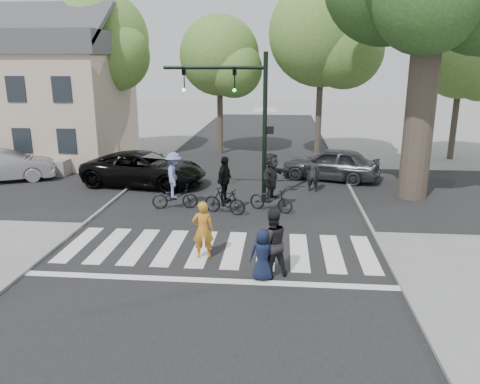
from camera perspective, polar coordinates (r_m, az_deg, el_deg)
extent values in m
plane|color=gray|center=(13.73, -3.25, -8.54)|extent=(120.00, 120.00, 0.00)
cube|color=black|center=(18.37, -0.99, -2.20)|extent=(10.00, 70.00, 0.01)
cube|color=black|center=(21.23, -0.13, 0.26)|extent=(70.00, 10.00, 0.01)
cube|color=gray|center=(19.53, -15.89, -1.58)|extent=(0.10, 70.00, 0.10)
cube|color=gray|center=(18.53, 14.75, -2.42)|extent=(0.10, 70.00, 0.10)
cube|color=silver|center=(15.86, -19.10, -6.00)|extent=(0.55, 3.00, 0.01)
cube|color=silver|center=(15.48, -15.70, -6.23)|extent=(0.55, 3.00, 0.01)
cube|color=silver|center=(15.16, -12.14, -6.46)|extent=(0.55, 3.00, 0.01)
cube|color=silver|center=(14.90, -8.44, -6.66)|extent=(0.55, 3.00, 0.01)
cube|color=silver|center=(14.71, -4.62, -6.85)|extent=(0.55, 3.00, 0.01)
cube|color=silver|center=(14.58, -0.71, -7.00)|extent=(0.55, 3.00, 0.01)
cube|color=silver|center=(14.52, 3.24, -7.13)|extent=(0.55, 3.00, 0.01)
cube|color=silver|center=(14.52, 7.22, -7.22)|extent=(0.55, 3.00, 0.01)
cube|color=silver|center=(14.60, 11.18, -7.28)|extent=(0.55, 3.00, 0.01)
cube|color=silver|center=(14.74, 15.07, -7.30)|extent=(0.55, 3.00, 0.01)
cube|color=silver|center=(12.65, -4.05, -10.71)|extent=(10.00, 0.30, 0.01)
cylinder|color=black|center=(18.79, 3.03, 7.56)|extent=(0.18, 0.18, 6.00)
cylinder|color=black|center=(18.79, -3.18, 14.91)|extent=(4.00, 0.14, 0.14)
imported|color=black|center=(18.70, -0.66, 13.55)|extent=(0.16, 0.20, 1.00)
sphere|color=#19E533|center=(18.60, -0.69, 12.30)|extent=(0.14, 0.14, 0.14)
imported|color=black|center=(19.01, -6.84, 13.47)|extent=(0.16, 0.20, 1.00)
sphere|color=#19E533|center=(18.91, -6.87, 12.25)|extent=(0.14, 0.14, 0.14)
cube|color=black|center=(18.78, 3.71, 7.55)|extent=(0.28, 0.18, 0.30)
cube|color=#FF660C|center=(18.78, 4.05, 7.54)|extent=(0.02, 0.14, 0.20)
cube|color=white|center=(18.70, 3.07, 9.99)|extent=(0.90, 0.04, 0.18)
cylinder|color=brown|center=(20.78, 21.05, 8.72)|extent=(1.20, 1.20, 7.00)
cylinder|color=brown|center=(20.58, 22.88, 16.89)|extent=(1.29, 1.74, 2.93)
cylinder|color=brown|center=(32.82, -24.17, 9.61)|extent=(0.36, 0.36, 5.95)
sphere|color=#4D7A35|center=(32.73, -24.84, 15.51)|extent=(5.20, 5.20, 5.20)
sphere|color=#4D7A35|center=(31.54, -23.68, 14.14)|extent=(3.64, 3.64, 3.64)
cylinder|color=brown|center=(30.23, -16.24, 10.40)|extent=(0.36, 0.36, 6.44)
sphere|color=#4D7A35|center=(30.16, -16.79, 17.37)|extent=(5.80, 5.80, 5.80)
sphere|color=#4D7A35|center=(28.92, -15.08, 15.77)|extent=(4.06, 4.06, 4.06)
cylinder|color=brown|center=(29.59, -2.45, 10.08)|extent=(0.36, 0.36, 5.60)
sphere|color=#4D7A35|center=(29.46, -2.52, 16.29)|extent=(4.80, 4.80, 4.80)
sphere|color=#4D7A35|center=(28.63, -0.73, 14.72)|extent=(3.36, 3.36, 3.36)
cylinder|color=brown|center=(28.06, 9.63, 10.73)|extent=(0.36, 0.36, 6.72)
sphere|color=#4D7A35|center=(28.02, 10.00, 18.58)|extent=(6.00, 6.00, 6.00)
sphere|color=#4D7A35|center=(27.21, 12.69, 16.52)|extent=(4.20, 4.20, 4.20)
cylinder|color=brown|center=(30.56, 24.77, 8.73)|extent=(0.36, 0.36, 5.46)
sphere|color=#4D7A35|center=(30.42, 25.45, 14.56)|extent=(4.60, 4.60, 4.60)
cube|color=beige|center=(29.71, -21.95, 9.40)|extent=(8.00, 7.00, 6.00)
cube|color=#47474C|center=(29.62, -22.68, 16.32)|extent=(8.40, 7.40, 1.20)
cube|color=#47474C|center=(28.04, -24.70, 18.28)|extent=(8.40, 3.69, 2.44)
cube|color=#47474C|center=(31.33, -21.26, 18.19)|extent=(8.40, 3.69, 2.44)
cube|color=black|center=(26.79, -25.02, 5.71)|extent=(1.00, 0.06, 1.30)
cube|color=black|center=(26.54, -25.67, 11.23)|extent=(1.00, 0.06, 1.30)
cube|color=black|center=(25.68, -20.36, 5.83)|extent=(1.00, 0.06, 1.30)
cube|color=black|center=(25.41, -20.91, 11.61)|extent=(1.00, 0.06, 1.30)
cube|color=gray|center=(26.06, -22.14, 2.86)|extent=(2.00, 1.20, 0.80)
imported|color=#BE791F|center=(13.75, -4.54, -4.62)|extent=(0.69, 0.51, 1.74)
imported|color=black|center=(12.43, 2.77, -7.65)|extent=(0.73, 0.52, 1.41)
imported|color=black|center=(12.58, 3.88, -6.20)|extent=(1.11, 0.99, 1.88)
imported|color=black|center=(18.61, -7.94, -0.62)|extent=(1.86, 0.92, 0.94)
imported|color=#6474A5|center=(18.39, -8.05, 2.07)|extent=(0.85, 1.26, 1.79)
imported|color=black|center=(17.80, -1.87, -1.08)|extent=(1.77, 0.99, 1.02)
imported|color=black|center=(17.58, -1.90, 1.52)|extent=(0.73, 1.12, 1.76)
imported|color=black|center=(18.13, 3.82, -0.90)|extent=(1.92, 1.33, 0.96)
imported|color=black|center=(17.90, 3.87, 1.91)|extent=(1.20, 1.77, 1.83)
imported|color=black|center=(22.32, -11.55, 2.79)|extent=(6.06, 3.46, 1.59)
imported|color=#A3A2A8|center=(25.38, -26.91, 2.88)|extent=(4.96, 3.41, 1.55)
imported|color=#2F3135|center=(23.39, 10.99, 3.41)|extent=(5.06, 3.21, 1.61)
imported|color=black|center=(21.10, 8.88, 2.27)|extent=(0.68, 0.52, 1.65)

